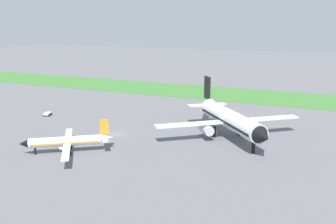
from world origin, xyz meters
TOP-DOWN VIEW (x-y plane):
  - ground_plane at (0.00, 0.00)m, footprint 600.00×600.00m
  - grass_taxiway_strip at (0.00, 62.04)m, footprint 360.00×28.00m
  - airplane_midfield_jet at (24.76, 8.61)m, footprint 27.21×27.99m
  - airplane_foreground_turboprop at (-1.24, -15.09)m, footprint 15.70×17.68m
  - baggage_cart_near_gate at (-27.03, 7.46)m, footprint 2.45×2.83m

SIDE VIEW (x-z plane):
  - ground_plane at x=0.00m, z-range 0.00..0.00m
  - grass_taxiway_strip at x=0.00m, z-range 0.00..0.08m
  - baggage_cart_near_gate at x=-27.03m, z-range 0.12..1.02m
  - airplane_foreground_turboprop at x=-1.24m, z-range -0.85..5.51m
  - airplane_midfield_jet at x=24.76m, z-range -1.69..10.38m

